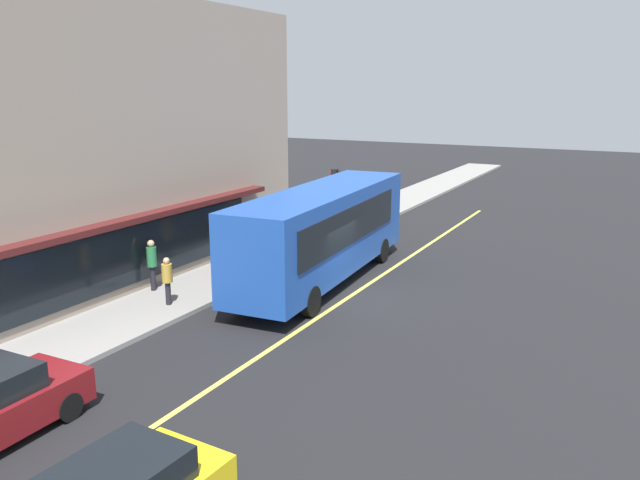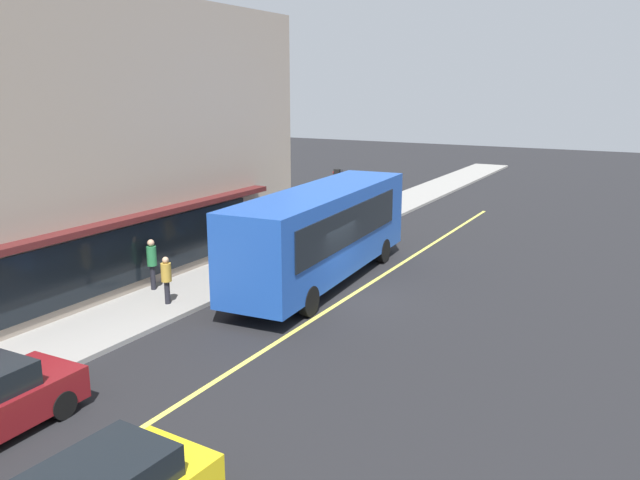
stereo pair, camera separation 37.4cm
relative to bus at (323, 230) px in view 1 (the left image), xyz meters
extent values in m
plane|color=black|center=(-1.22, -1.65, -1.99)|extent=(120.00, 120.00, 0.00)
cube|color=gray|center=(-1.22, 3.51, -1.91)|extent=(80.00, 2.97, 0.15)
cube|color=#D8D14C|center=(-1.22, -1.65, -1.98)|extent=(36.00, 0.16, 0.01)
cube|color=gray|center=(-4.18, 10.92, 3.15)|extent=(20.16, 11.84, 10.28)
cube|color=#4C1919|center=(-4.18, 4.74, 0.81)|extent=(14.11, 0.70, 0.20)
cube|color=black|center=(-4.18, 4.96, -0.49)|extent=(12.10, 0.08, 2.00)
cube|color=#1E4CAD|center=(-0.04, 0.00, 0.01)|extent=(11.14, 3.24, 3.00)
cube|color=black|center=(5.40, 0.37, 0.37)|extent=(0.26, 2.10, 1.80)
cube|color=black|center=(-0.42, 1.24, 0.37)|extent=(8.78, 0.66, 1.32)
cube|color=black|center=(-0.25, -1.29, 0.37)|extent=(8.78, 0.66, 1.32)
cube|color=#0CF259|center=(5.47, 0.37, 1.26)|extent=(0.21, 1.90, 0.36)
cube|color=#2D2D33|center=(5.50, 0.37, -1.24)|extent=(0.32, 2.41, 0.40)
cylinder|color=black|center=(3.40, 1.36, -1.49)|extent=(1.02, 0.37, 1.00)
cylinder|color=black|center=(3.55, -0.89, -1.49)|extent=(1.02, 0.37, 1.00)
cylinder|color=black|center=(-3.63, 0.89, -1.49)|extent=(1.02, 0.37, 1.00)
cylinder|color=black|center=(-3.47, -1.37, -1.49)|extent=(1.02, 0.37, 1.00)
cylinder|color=#2D2D33|center=(6.52, 2.58, -0.24)|extent=(0.12, 0.12, 3.20)
cube|color=black|center=(6.52, 2.78, 0.91)|extent=(0.30, 0.30, 0.90)
sphere|color=red|center=(6.52, 2.95, 1.18)|extent=(0.18, 0.18, 0.18)
sphere|color=orange|center=(6.52, 2.95, 0.91)|extent=(0.18, 0.18, 0.18)
sphere|color=green|center=(6.52, 2.95, 0.64)|extent=(0.18, 0.18, 0.18)
cylinder|color=black|center=(-11.71, 1.81, -1.67)|extent=(0.64, 0.23, 0.64)
cylinder|color=black|center=(-11.69, 0.17, -1.67)|extent=(0.64, 0.23, 0.64)
cylinder|color=black|center=(-12.98, -3.03, -1.67)|extent=(0.65, 0.26, 0.64)
cylinder|color=black|center=(-5.06, 3.09, -1.45)|extent=(0.18, 0.18, 0.77)
cylinder|color=#B28C33|center=(-5.06, 3.09, -0.76)|extent=(0.34, 0.34, 0.61)
sphere|color=tan|center=(-5.06, 3.09, -0.34)|extent=(0.22, 0.22, 0.22)
cylinder|color=black|center=(-4.15, 4.58, -1.40)|extent=(0.18, 0.18, 0.88)
cylinder|color=#26723F|center=(-4.15, 4.58, -0.61)|extent=(0.34, 0.34, 0.70)
sphere|color=tan|center=(-4.15, 4.58, -0.14)|extent=(0.25, 0.25, 0.25)
cylinder|color=black|center=(-0.53, 2.89, -1.42)|extent=(0.18, 0.18, 0.82)
cylinder|color=#B28C33|center=(-0.53, 2.89, -0.69)|extent=(0.34, 0.34, 0.65)
sphere|color=tan|center=(-0.53, 2.89, -0.25)|extent=(0.23, 0.23, 0.23)
camera|label=1|loc=(-20.33, -10.65, 5.16)|focal=35.84mm
camera|label=2|loc=(-20.15, -10.98, 5.16)|focal=35.84mm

